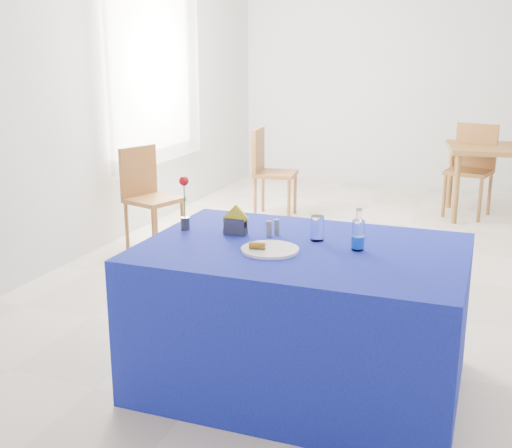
# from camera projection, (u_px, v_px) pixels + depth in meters

# --- Properties ---
(floor) EXTENTS (7.00, 7.00, 0.00)m
(floor) POSITION_uv_depth(u_px,v_px,m) (383.00, 273.00, 5.09)
(floor) COLOR beige
(floor) RESTS_ON ground
(room_shell) EXTENTS (7.00, 7.00, 7.00)m
(room_shell) POSITION_uv_depth(u_px,v_px,m) (396.00, 45.00, 4.63)
(room_shell) COLOR silver
(room_shell) RESTS_ON ground
(window_pane) EXTENTS (0.04, 1.50, 1.60)m
(window_pane) POSITION_uv_depth(u_px,v_px,m) (151.00, 67.00, 6.24)
(window_pane) COLOR white
(window_pane) RESTS_ON room_shell
(curtain) EXTENTS (0.04, 1.75, 1.85)m
(curtain) POSITION_uv_depth(u_px,v_px,m) (158.00, 67.00, 6.22)
(curtain) COLOR white
(curtain) RESTS_ON room_shell
(plate) EXTENTS (0.29, 0.29, 0.01)m
(plate) POSITION_uv_depth(u_px,v_px,m) (270.00, 250.00, 3.13)
(plate) COLOR white
(plate) RESTS_ON blue_table
(drinking_glass) EXTENTS (0.07, 0.07, 0.13)m
(drinking_glass) POSITION_uv_depth(u_px,v_px,m) (317.00, 228.00, 3.29)
(drinking_glass) COLOR white
(drinking_glass) RESTS_ON blue_table
(salt_shaker) EXTENTS (0.03, 0.03, 0.08)m
(salt_shaker) POSITION_uv_depth(u_px,v_px,m) (277.00, 227.00, 3.40)
(salt_shaker) COLOR slate
(salt_shaker) RESTS_ON blue_table
(pepper_shaker) EXTENTS (0.03, 0.03, 0.08)m
(pepper_shaker) POSITION_uv_depth(u_px,v_px,m) (269.00, 229.00, 3.37)
(pepper_shaker) COLOR slate
(pepper_shaker) RESTS_ON blue_table
(blue_table) EXTENTS (1.60, 1.10, 0.76)m
(blue_table) POSITION_uv_depth(u_px,v_px,m) (301.00, 317.00, 3.31)
(blue_table) COLOR navy
(blue_table) RESTS_ON floor
(water_bottle) EXTENTS (0.06, 0.06, 0.21)m
(water_bottle) POSITION_uv_depth(u_px,v_px,m) (358.00, 236.00, 3.13)
(water_bottle) COLOR white
(water_bottle) RESTS_ON blue_table
(napkin_holder) EXTENTS (0.15, 0.06, 0.16)m
(napkin_holder) POSITION_uv_depth(u_px,v_px,m) (235.00, 225.00, 3.41)
(napkin_holder) COLOR #37373C
(napkin_holder) RESTS_ON blue_table
(rose_vase) EXTENTS (0.05, 0.05, 0.30)m
(rose_vase) POSITION_uv_depth(u_px,v_px,m) (185.00, 204.00, 3.47)
(rose_vase) COLOR #28282D
(rose_vase) RESTS_ON blue_table
(chair_bg_left) EXTENTS (0.52, 0.52, 0.97)m
(chair_bg_left) POSITION_uv_depth(u_px,v_px,m) (472.00, 163.00, 6.78)
(chair_bg_left) COLOR brown
(chair_bg_left) RESTS_ON floor
(chair_win_a) EXTENTS (0.51, 0.51, 0.90)m
(chair_win_a) POSITION_uv_depth(u_px,v_px,m) (147.00, 190.00, 5.63)
(chair_win_a) COLOR brown
(chair_win_a) RESTS_ON floor
(chair_win_b) EXTENTS (0.46, 0.46, 0.93)m
(chair_win_b) POSITION_uv_depth(u_px,v_px,m) (268.00, 166.00, 6.71)
(chair_win_b) COLOR brown
(chair_win_b) RESTS_ON floor
(banana_pieces) EXTENTS (0.08, 0.05, 0.03)m
(banana_pieces) POSITION_uv_depth(u_px,v_px,m) (258.00, 245.00, 3.11)
(banana_pieces) COLOR gold
(banana_pieces) RESTS_ON plate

